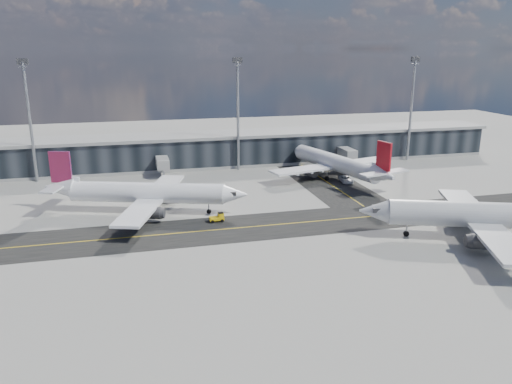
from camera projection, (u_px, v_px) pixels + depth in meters
ground at (296, 231)px, 88.10m from camera, size 300.00×300.00×0.00m
taxiway_lanes at (298, 211)px, 99.02m from camera, size 180.00×63.00×0.03m
terminal_concourse at (233, 150)px, 138.15m from camera, size 152.00×19.80×8.80m
floodlight_masts at (238, 111)px, 128.50m from camera, size 102.50×0.70×28.90m
airliner_af at (144, 193)px, 97.23m from camera, size 39.24×33.86×11.91m
airliner_redtail at (336, 163)px, 122.47m from camera, size 34.12×39.68×11.88m
airliner_near at (492, 216)px, 82.90m from camera, size 42.15×36.44×12.92m
baggage_tug at (218, 217)px, 92.56m from camera, size 2.72×1.45×1.68m
service_van at (346, 179)px, 120.07m from camera, size 3.01×5.68×1.52m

